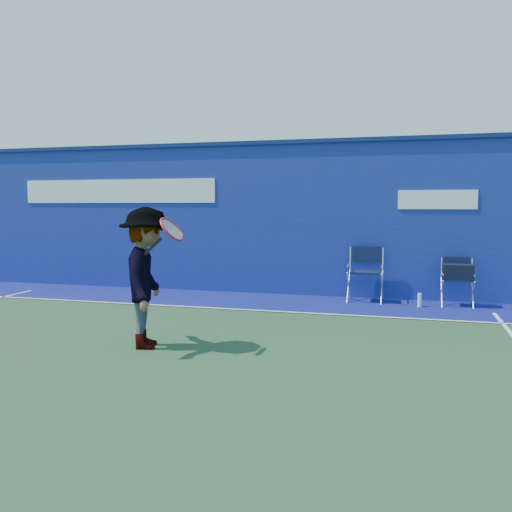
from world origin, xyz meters
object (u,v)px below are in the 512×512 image
(directors_chair_left, at_px, (365,285))
(directors_chair_right, at_px, (457,286))
(water_bottle, at_px, (420,300))
(tennis_player, at_px, (147,278))

(directors_chair_left, relative_size, directors_chair_right, 1.18)
(directors_chair_left, height_order, directors_chair_right, directors_chair_left)
(water_bottle, distance_m, tennis_player, 5.10)
(water_bottle, height_order, tennis_player, tennis_player)
(directors_chair_left, bearing_deg, water_bottle, -17.95)
(directors_chair_left, distance_m, water_bottle, 1.04)
(directors_chair_right, bearing_deg, water_bottle, -157.80)
(directors_chair_right, xyz_separation_m, tennis_player, (-4.04, -3.99, 0.53))
(water_bottle, relative_size, tennis_player, 0.14)
(water_bottle, xyz_separation_m, tennis_player, (-3.40, -3.73, 0.76))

